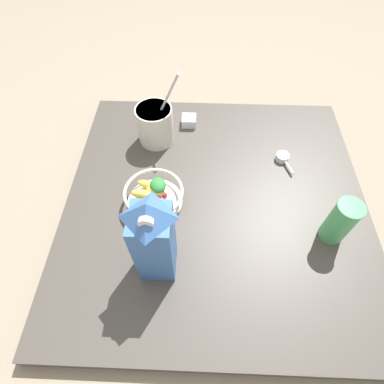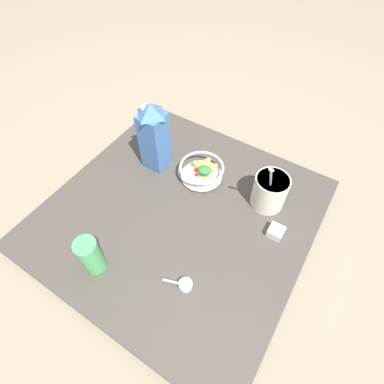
% 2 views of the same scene
% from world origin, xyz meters
% --- Properties ---
extents(ground_plane, '(6.00, 6.00, 0.00)m').
position_xyz_m(ground_plane, '(0.00, 0.00, 0.00)').
color(ground_plane, gray).
extents(countertop, '(0.95, 0.95, 0.05)m').
position_xyz_m(countertop, '(0.00, 0.00, 0.02)').
color(countertop, '#47423D').
rests_on(countertop, ground_plane).
extents(fruit_bowl, '(0.18, 0.18, 0.08)m').
position_xyz_m(fruit_bowl, '(-0.19, -0.02, 0.09)').
color(fruit_bowl, silver).
rests_on(fruit_bowl, countertop).
extents(milk_carton, '(0.09, 0.09, 0.30)m').
position_xyz_m(milk_carton, '(-0.16, -0.22, 0.20)').
color(milk_carton, '#3D6BB2').
rests_on(milk_carton, countertop).
extents(yogurt_tub, '(0.16, 0.13, 0.28)m').
position_xyz_m(yogurt_tub, '(-0.21, 0.26, 0.12)').
color(yogurt_tub, silver).
rests_on(yogurt_tub, countertop).
extents(drinking_cup, '(0.07, 0.07, 0.15)m').
position_xyz_m(drinking_cup, '(0.33, -0.11, 0.12)').
color(drinking_cup, '#4CB266').
rests_on(drinking_cup, countertop).
extents(spice_jar, '(0.05, 0.05, 0.03)m').
position_xyz_m(spice_jar, '(-0.10, 0.34, 0.06)').
color(spice_jar, silver).
rests_on(spice_jar, countertop).
extents(measuring_scoop, '(0.05, 0.10, 0.02)m').
position_xyz_m(measuring_scoop, '(0.23, 0.17, 0.06)').
color(measuring_scoop, white).
rests_on(measuring_scoop, countertop).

